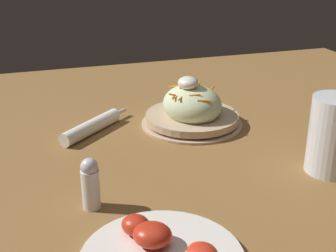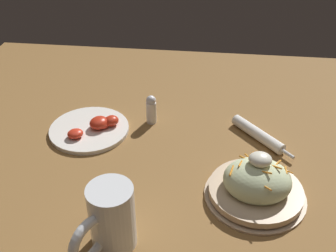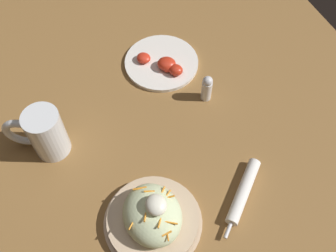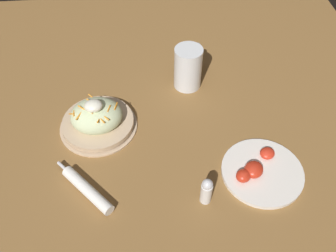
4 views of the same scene
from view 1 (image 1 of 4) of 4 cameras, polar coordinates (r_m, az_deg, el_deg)
name	(u,v)px [view 1 (image 1 of 4)]	position (r m, az deg, el deg)	size (l,w,h in m)	color
ground_plane	(222,162)	(0.84, 6.66, -4.36)	(1.43, 1.43, 0.00)	olive
salad_plate	(192,110)	(0.98, 2.96, 1.95)	(0.21, 0.21, 0.11)	#D1B28E
napkin_roll	(92,127)	(0.96, -9.35, -0.07)	(0.15, 0.16, 0.03)	white
salt_shaker	(90,183)	(0.69, -9.51, -6.93)	(0.03, 0.03, 0.08)	white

